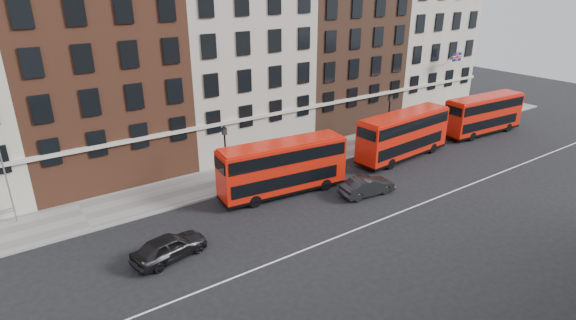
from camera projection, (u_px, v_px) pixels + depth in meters
ground at (354, 212)px, 33.04m from camera, size 120.00×120.00×0.00m
pavement at (276, 165)px, 41.03m from camera, size 80.00×5.00×0.15m
kerb at (292, 174)px, 39.12m from camera, size 80.00×0.30×0.16m
road_centre_line at (373, 223)px, 31.51m from camera, size 70.00×0.12×0.01m
building_terrace at (230, 43)px, 42.71m from camera, size 64.00×11.95×22.00m
bus_b at (282, 167)px, 34.98m from camera, size 10.49×3.58×4.32m
bus_c at (403, 134)px, 42.13m from camera, size 10.74×3.36×4.44m
bus_d at (483, 114)px, 48.85m from camera, size 10.24×3.04×4.25m
car_rear at (169, 247)px, 27.25m from camera, size 4.98×2.80×1.60m
car_front at (367, 186)px, 35.37m from camera, size 4.69×2.04×1.50m
lamp_post_left at (226, 154)px, 35.34m from camera, size 0.44×0.44×5.33m
lamp_post_right at (389, 117)px, 44.87m from camera, size 0.44×0.44×5.33m
traffic_light at (449, 110)px, 49.82m from camera, size 0.25×0.45×3.27m
iron_railings at (263, 152)px, 42.50m from camera, size 6.60×0.06×1.00m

